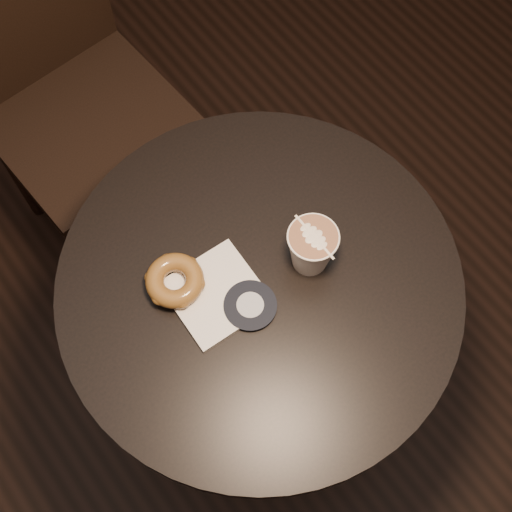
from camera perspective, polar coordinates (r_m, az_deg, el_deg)
name	(u,v)px	position (r m, az deg, el deg)	size (l,w,h in m)	color
cafe_table	(259,320)	(1.40, 0.25, -5.11)	(0.70, 0.70, 0.75)	black
chair	(53,67)	(1.71, -15.91, 14.32)	(0.44, 0.44, 1.06)	black
pastry_bag	(216,294)	(1.20, -3.19, -3.07)	(0.15, 0.15, 0.01)	white
doughnut	(175,280)	(1.20, -6.52, -1.96)	(0.10, 0.10, 0.03)	brown
latte_cup	(311,249)	(1.19, 4.45, 0.59)	(0.09, 0.09, 0.10)	white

